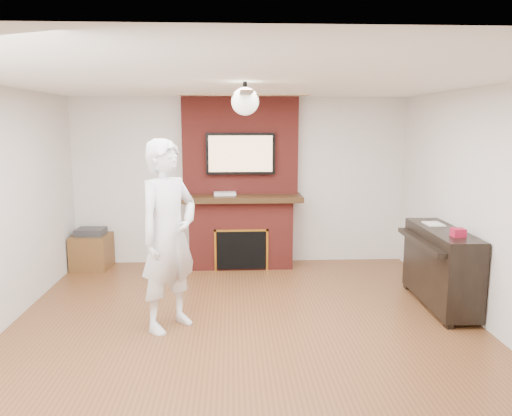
{
  "coord_description": "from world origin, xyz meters",
  "views": [
    {
      "loc": [
        -0.13,
        -4.76,
        2.12
      ],
      "look_at": [
        0.15,
        0.9,
        1.15
      ],
      "focal_mm": 35.0,
      "sensor_mm": 36.0,
      "label": 1
    }
  ],
  "objects_px": {
    "fireplace": "(241,200)",
    "piano": "(440,265)",
    "person": "(168,236)",
    "side_table": "(92,250)"
  },
  "relations": [
    {
      "from": "fireplace",
      "to": "piano",
      "type": "bearing_deg",
      "value": -38.97
    },
    {
      "from": "fireplace",
      "to": "person",
      "type": "height_order",
      "value": "fireplace"
    },
    {
      "from": "fireplace",
      "to": "side_table",
      "type": "height_order",
      "value": "fireplace"
    },
    {
      "from": "fireplace",
      "to": "piano",
      "type": "relative_size",
      "value": 1.77
    },
    {
      "from": "person",
      "to": "side_table",
      "type": "distance_m",
      "value": 2.75
    },
    {
      "from": "person",
      "to": "side_table",
      "type": "bearing_deg",
      "value": 73.02
    },
    {
      "from": "side_table",
      "to": "piano",
      "type": "relative_size",
      "value": 0.42
    },
    {
      "from": "piano",
      "to": "person",
      "type": "bearing_deg",
      "value": -170.11
    },
    {
      "from": "fireplace",
      "to": "side_table",
      "type": "xyz_separation_m",
      "value": [
        -2.2,
        -0.07,
        -0.72
      ]
    },
    {
      "from": "person",
      "to": "side_table",
      "type": "xyz_separation_m",
      "value": [
        -1.42,
        2.24,
        -0.71
      ]
    }
  ]
}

